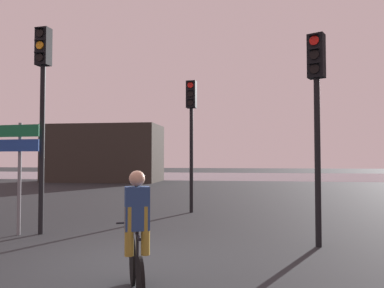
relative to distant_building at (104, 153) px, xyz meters
The scene contains 8 objects.
ground_plane 22.80m from the distant_building, 67.94° to the right, with size 120.00×120.00×0.00m, color black.
water_strip 13.31m from the distant_building, 49.56° to the left, with size 80.00×16.00×0.01m, color slate.
distant_building is the anchor object (origin of this frame).
traffic_light_near_left 19.87m from the distant_building, 72.82° to the right, with size 0.35×0.36×4.88m.
traffic_light_center 17.44m from the distant_building, 59.45° to the right, with size 0.35×0.36×4.33m.
traffic_light_near_right 22.81m from the distant_building, 58.07° to the right, with size 0.39×0.41×4.31m.
direction_sign_post 19.89m from the distant_building, 74.23° to the right, with size 1.10×0.17×2.60m.
cyclist 24.44m from the distant_building, 67.73° to the right, with size 0.73×1.60×1.62m.
Camera 1 is at (2.08, -6.13, 1.78)m, focal length 35.00 mm.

